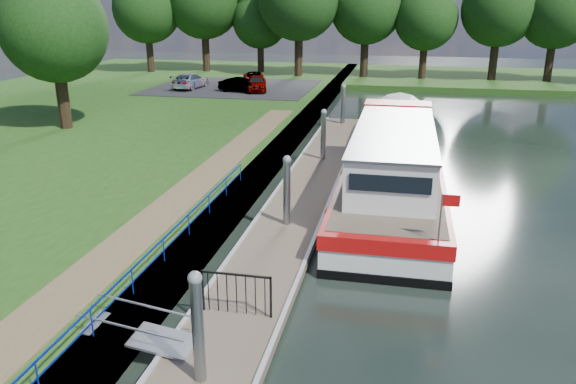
% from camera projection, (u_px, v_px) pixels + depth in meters
% --- Properties ---
extents(ground, '(160.00, 160.00, 0.00)m').
position_uv_depth(ground, '(209.00, 380.00, 12.55)').
color(ground, black).
rests_on(ground, ground).
extents(bank_edge, '(1.10, 90.00, 0.78)m').
position_uv_depth(bank_edge, '(262.00, 170.00, 26.81)').
color(bank_edge, '#473D2D').
rests_on(bank_edge, ground).
extents(far_bank, '(60.00, 18.00, 0.60)m').
position_uv_depth(far_bank, '(485.00, 79.00, 58.35)').
color(far_bank, '#1D4112').
rests_on(far_bank, ground).
extents(footpath, '(1.60, 40.00, 0.05)m').
position_uv_depth(footpath, '(167.00, 209.00, 20.55)').
color(footpath, brown).
rests_on(footpath, riverbank).
extents(carpark, '(14.00, 12.00, 0.06)m').
position_uv_depth(carpark, '(233.00, 87.00, 49.61)').
color(carpark, black).
rests_on(carpark, riverbank).
extents(blue_fence, '(0.04, 18.04, 0.72)m').
position_uv_depth(blue_fence, '(148.00, 259.00, 15.43)').
color(blue_fence, '#0C2DBF').
rests_on(blue_fence, riverbank).
extents(pontoon, '(2.50, 30.00, 0.56)m').
position_uv_depth(pontoon, '(308.00, 190.00, 24.54)').
color(pontoon, brown).
rests_on(pontoon, ground).
extents(mooring_piles, '(0.30, 27.30, 3.55)m').
position_uv_depth(mooring_piles, '(308.00, 166.00, 24.18)').
color(mooring_piles, gray).
rests_on(mooring_piles, ground).
extents(gangway, '(2.58, 1.00, 0.92)m').
position_uv_depth(gangway, '(140.00, 334.00, 13.16)').
color(gangway, '#A5A8AD').
rests_on(gangway, ground).
extents(gate_panel, '(1.85, 0.05, 1.15)m').
position_uv_depth(gate_panel, '(236.00, 288.00, 14.22)').
color(gate_panel, black).
rests_on(gate_panel, ground).
extents(barge, '(4.36, 21.15, 4.78)m').
position_uv_depth(barge, '(394.00, 159.00, 26.05)').
color(barge, black).
rests_on(barge, ground).
extents(horizon_trees, '(54.38, 10.03, 12.87)m').
position_uv_depth(horizon_trees, '(354.00, 2.00, 55.41)').
color(horizon_trees, '#332316').
rests_on(horizon_trees, ground).
extents(bank_tree_a, '(6.12, 6.12, 9.72)m').
position_uv_depth(bank_tree_a, '(54.00, 20.00, 31.96)').
color(bank_tree_a, '#332316').
rests_on(bank_tree_a, riverbank).
extents(car_a, '(2.55, 4.20, 1.34)m').
position_uv_depth(car_a, '(257.00, 83.00, 47.06)').
color(car_a, '#999999').
rests_on(car_a, carpark).
extents(car_b, '(3.72, 2.00, 1.16)m').
position_uv_depth(car_b, '(240.00, 85.00, 46.66)').
color(car_b, '#999999').
rests_on(car_b, carpark).
extents(car_c, '(2.22, 4.62, 1.30)m').
position_uv_depth(car_c, '(190.00, 81.00, 48.61)').
color(car_c, '#999999').
rests_on(car_c, carpark).
extents(car_d, '(3.03, 4.41, 1.12)m').
position_uv_depth(car_d, '(254.00, 78.00, 50.74)').
color(car_d, '#999999').
rests_on(car_d, carpark).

